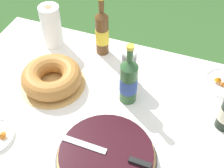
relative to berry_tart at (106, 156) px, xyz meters
The scene contains 9 objects.
garden_table 0.22m from the berry_tart, 109.08° to the left, with size 1.65×1.12×0.78m.
tablecloth 0.20m from the berry_tart, 109.08° to the left, with size 1.66×1.13×0.10m.
berry_tart is the anchor object (origin of this frame).
serving_knife 0.05m from the berry_tart, ahead, with size 0.38×0.03×0.01m.
bundt_cake 0.51m from the berry_tart, 142.99° to the left, with size 0.33×0.33×0.10m.
cup_stack 0.47m from the berry_tart, 97.16° to the left, with size 0.07×0.07×0.20m.
cider_bottle_green 0.36m from the berry_tart, 93.68° to the left, with size 0.08×0.08×0.33m.
cider_bottle_amber 0.69m from the berry_tart, 112.71° to the left, with size 0.07×0.07×0.35m.
paper_towel_roll 0.82m from the berry_tart, 132.60° to the left, with size 0.11×0.11×0.24m.
Camera 1 is at (0.31, -0.79, 1.92)m, focal length 50.00 mm.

